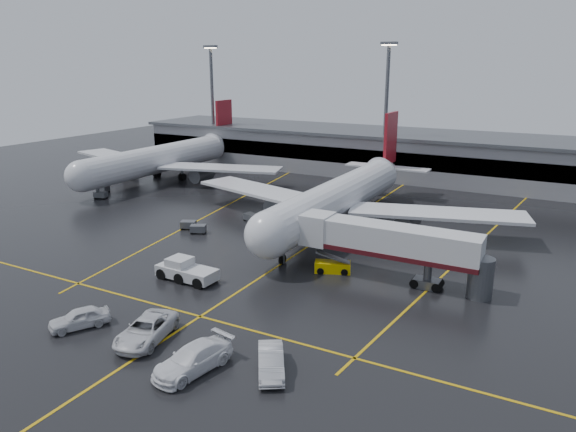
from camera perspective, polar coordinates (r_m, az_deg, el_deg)
The scene contains 22 objects.
ground at distance 66.14m, azimuth 2.35°, elevation -3.14°, with size 220.00×220.00×0.00m, color black.
apron_line_centre at distance 66.14m, azimuth 2.35°, elevation -3.14°, with size 0.25×90.00×0.02m, color gold.
apron_line_stop at distance 48.85m, azimuth -9.34°, elevation -10.51°, with size 60.00×0.25×0.02m, color gold.
apron_line_left at distance 84.24m, azimuth -6.88°, elevation 0.96°, with size 0.25×70.00×0.02m, color gold.
apron_line_right at distance 70.24m, azimuth 19.40°, elevation -2.91°, with size 0.25×70.00×0.02m, color gold.
terminal at distance 109.04m, azimuth 13.66°, elevation 6.35°, with size 122.00×19.00×8.60m.
light_mast_left at distance 122.22m, azimuth -8.08°, elevation 12.42°, with size 3.00×1.20×25.45m.
light_mast_mid at distance 103.65m, azimuth 10.43°, elevation 11.72°, with size 3.00×1.20×25.45m.
main_airliner at distance 73.45m, azimuth 5.74°, elevation 2.15°, with size 48.80×45.60×14.10m.
second_airliner at distance 105.78m, azimuth -13.09°, elevation 6.05°, with size 48.80×45.60×14.10m.
jet_bridge at distance 55.42m, azimuth 10.70°, elevation -2.94°, with size 19.90×3.40×6.05m.
pushback_tractor at distance 56.60m, azimuth -10.86°, elevation -5.78°, with size 6.63×3.01×2.34m.
belt_loader at distance 57.85m, azimuth 4.79°, elevation -5.41°, with size 4.13×2.88×2.41m.
service_van_a at distance 45.55m, azimuth -14.87°, elevation -11.64°, with size 3.04×6.60×1.83m, color silver.
service_van_b at distance 40.76m, azimuth -10.10°, elevation -14.76°, with size 2.65×6.52×1.89m, color white.
service_van_c at distance 40.06m, azimuth -1.83°, elevation -15.24°, with size 1.81×5.19×1.71m, color silver.
service_van_d at distance 49.36m, azimuth -21.33°, elevation -10.09°, with size 2.00×4.97×1.69m, color silver.
baggage_cart_a at distance 71.61m, azimuth -9.55°, elevation -1.33°, with size 2.37×2.06×1.12m.
baggage_cart_b at distance 73.68m, azimuth -10.57°, elevation -0.89°, with size 2.36×2.01×1.12m.
baggage_cart_c at distance 76.14m, azimuth -3.95°, elevation -0.10°, with size 2.30×1.84×1.12m.
baggage_cart_d at distance 98.93m, azimuth -19.09°, elevation 2.80°, with size 2.01×1.31×1.12m.
baggage_cart_e at distance 94.28m, azimuth -19.34°, elevation 2.16°, with size 2.31×1.88×1.12m.
Camera 1 is at (27.45, -56.18, 21.57)m, focal length 33.36 mm.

